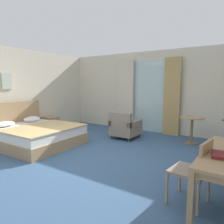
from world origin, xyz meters
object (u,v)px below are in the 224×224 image
desk_chair (195,168)px  bed (34,134)px  nightstand (50,124)px  closed_book (221,155)px  round_cafe_table (192,124)px  armchair_by_window (125,127)px  framed_picture (7,81)px

desk_chair → bed: bearing=171.6°
nightstand → desk_chair: 5.38m
desk_chair → closed_book: (0.29, -0.08, 0.26)m
bed → round_cafe_table: bed is taller
armchair_by_window → closed_book: bearing=-42.9°
closed_book → nightstand: bearing=151.5°
closed_book → round_cafe_table: closed_book is taller
framed_picture → nightstand: bearing=80.1°
nightstand → bed: bearing=-54.9°
closed_book → framed_picture: (-5.55, 0.69, 0.90)m
armchair_by_window → nightstand: bearing=-167.9°
round_cafe_table → armchair_by_window: bearing=-165.5°
closed_book → bed: bearing=163.0°
nightstand → framed_picture: framed_picture is taller
bed → round_cafe_table: 4.16m
bed → nightstand: (-0.91, 1.29, -0.03)m
bed → armchair_by_window: (1.69, 1.85, 0.05)m
armchair_by_window → round_cafe_table: size_ratio=1.10×
desk_chair → round_cafe_table: bearing=103.0°
nightstand → round_cafe_table: round_cafe_table is taller
armchair_by_window → desk_chair: bearing=-45.2°
armchair_by_window → round_cafe_table: 1.84m
closed_book → framed_picture: size_ratio=0.59×
desk_chair → armchair_by_window: bearing=134.8°
bed → desk_chair: (4.12, -0.61, 0.23)m
nightstand → armchair_by_window: size_ratio=0.61×
desk_chair → round_cafe_table: desk_chair is taller
closed_book → round_cafe_table: bearing=99.7°
round_cafe_table → nightstand: bearing=-166.9°
closed_book → round_cafe_table: (-0.96, 2.99, -0.23)m
armchair_by_window → framed_picture: 3.63m
round_cafe_table → framed_picture: 5.25m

